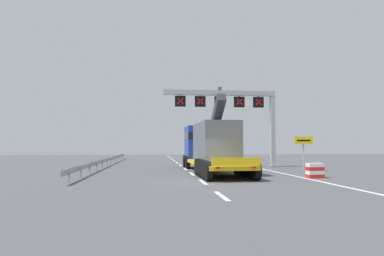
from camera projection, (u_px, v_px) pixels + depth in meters
ground at (205, 181)px, 19.67m from camera, size 112.00×112.00×0.00m
lane_markings at (177, 163)px, 39.98m from camera, size 0.20×55.55×0.01m
edge_line_right at (253, 167)px, 32.26m from camera, size 0.20×63.00×0.01m
overhead_lane_gantry at (234, 106)px, 32.12m from camera, size 10.51×0.90×7.29m
heavy_haul_truck_yellow at (209, 145)px, 26.84m from camera, size 3.21×14.10×5.30m
exit_sign_yellow at (304, 145)px, 27.13m from camera, size 1.50×0.15×2.65m
crash_barrier_striped at (315, 171)px, 21.26m from camera, size 1.05×0.61×0.90m
guardrail_left at (108, 160)px, 34.83m from camera, size 0.13×36.07×0.76m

